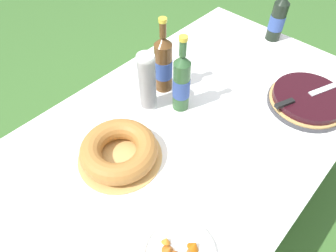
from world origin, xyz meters
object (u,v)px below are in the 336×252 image
Objects in this scene: berry_tart at (308,100)px; bundt_cake at (119,151)px; juice_bottle_red at (278,18)px; cup_stack at (147,83)px; serving_knife at (305,96)px; cider_bottle_amber at (163,64)px; cider_bottle_green at (181,83)px.

bundt_cake is at bearing 152.78° from berry_tart.
bundt_cake is 1.11m from juice_bottle_red.
juice_bottle_red is (0.84, -0.13, -0.01)m from cup_stack.
serving_knife is 1.34× the size of cup_stack.
serving_knife is 0.67m from cup_stack.
cider_bottle_amber is (-0.32, 0.53, 0.07)m from serving_knife.
cider_bottle_green is (0.36, 0.01, 0.09)m from bundt_cake.
juice_bottle_red is at bearing -0.46° from bundt_cake.
berry_tart is at bearing -45.87° from cider_bottle_green.
berry_tart is 0.53m from juice_bottle_red.
cup_stack is 0.76× the size of cider_bottle_green.
serving_knife is 0.81m from bundt_cake.
serving_knife is 1.02× the size of cider_bottle_amber.
serving_knife is at bearing -136.64° from juice_bottle_red.
serving_knife is 0.53m from cider_bottle_green.
berry_tart is 1.05× the size of juice_bottle_red.
cup_stack reaches higher than berry_tart.
cider_bottle_green reaches higher than cider_bottle_amber.
cider_bottle_green is at bearing 2.17° from bundt_cake.
serving_knife is at bearing -27.42° from bundt_cake.
serving_knife is at bearing -47.54° from cup_stack.
bundt_cake is at bearing 179.54° from juice_bottle_red.
cider_bottle_amber is 0.72m from juice_bottle_red.
bundt_cake is at bearing -159.08° from cider_bottle_amber.
juice_bottle_red reaches higher than berry_tart.
cup_stack is 0.85m from juice_bottle_red.
cider_bottle_amber is at bearing 143.02° from serving_knife.
cider_bottle_green is 1.09× the size of juice_bottle_red.
cider_bottle_green is 1.00× the size of cider_bottle_amber.
berry_tart is 0.57m from cider_bottle_green.
serving_knife reaches higher than berry_tart.
juice_bottle_red is (0.39, 0.37, 0.06)m from serving_knife.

